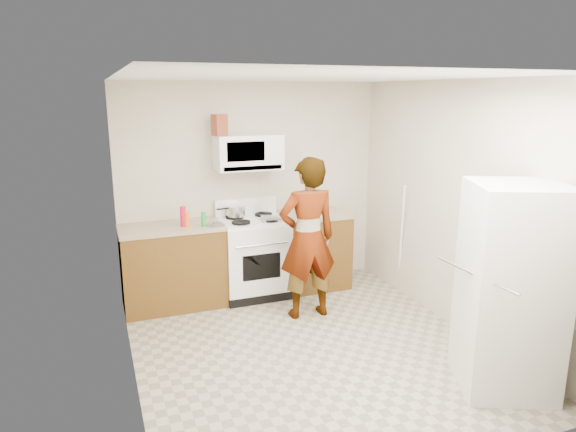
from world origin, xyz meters
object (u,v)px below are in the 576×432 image
person (308,238)px  kettle (308,204)px  gas_range (253,255)px  microwave (248,152)px  fridge (510,289)px  saucepan (236,211)px

person → kettle: (0.42, 0.97, 0.15)m
gas_range → kettle: gas_range is taller
microwave → fridge: microwave is taller
microwave → fridge: size_ratio=0.45×
saucepan → gas_range: bearing=-40.3°
microwave → saucepan: bearing=177.7°
person → saucepan: 1.07m
person → saucepan: (-0.53, 0.92, 0.14)m
microwave → kettle: (0.78, 0.06, -0.68)m
gas_range → fridge: fridge is taller
person → fridge: bearing=118.7°
microwave → person: bearing=-68.1°
gas_range → person: person is taller
gas_range → kettle: 0.97m
fridge → saucepan: (-1.50, 2.76, 0.16)m
gas_range → microwave: size_ratio=1.49×
gas_range → microwave: bearing=90.0°
person → fridge: size_ratio=1.02×
fridge → kettle: size_ratio=10.07×
fridge → saucepan: fridge is taller
fridge → kettle: fridge is taller
gas_range → person: 0.95m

